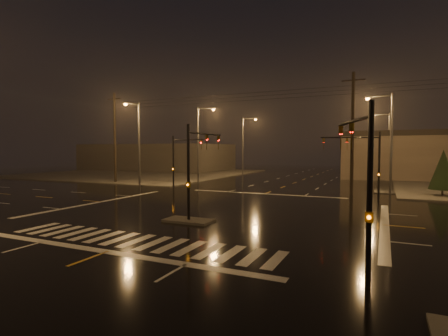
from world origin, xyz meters
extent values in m
plane|color=black|center=(0.00, 0.00, 0.00)|extent=(140.00, 140.00, 0.00)
cube|color=#42403B|center=(-30.00, 30.00, 0.06)|extent=(36.00, 36.00, 0.12)
cube|color=#42403B|center=(0.00, -4.00, 0.07)|extent=(3.00, 1.60, 0.15)
cube|color=beige|center=(0.00, -9.00, 0.01)|extent=(15.00, 2.60, 0.01)
cube|color=beige|center=(0.00, -11.00, 0.01)|extent=(16.00, 0.50, 0.01)
cube|color=beige|center=(0.00, 11.00, 0.01)|extent=(16.00, 0.50, 0.01)
cube|color=#3C3835|center=(-35.00, 42.00, 2.80)|extent=(30.00, 18.00, 5.60)
cylinder|color=black|center=(0.00, -4.00, 3.00)|extent=(0.18, 0.18, 6.00)
cylinder|color=black|center=(0.00, -1.75, 5.50)|extent=(0.12, 4.50, 0.12)
imported|color=#594707|center=(0.00, 0.27, 5.45)|extent=(0.16, 0.20, 1.00)
cube|color=#594707|center=(0.00, -4.00, 2.30)|extent=(0.25, 0.18, 0.35)
cylinder|color=black|center=(10.50, 10.50, 3.00)|extent=(0.18, 0.18, 6.00)
cylinder|color=black|center=(8.15, 9.64, 5.50)|extent=(4.74, 1.82, 0.12)
imported|color=#594707|center=(6.04, 8.88, 5.45)|extent=(0.24, 0.22, 1.00)
cube|color=#594707|center=(10.50, 10.50, 2.30)|extent=(0.25, 0.18, 0.35)
cylinder|color=black|center=(-10.50, 10.50, 3.00)|extent=(0.18, 0.18, 6.00)
cylinder|color=black|center=(-8.15, 9.64, 5.50)|extent=(4.74, 1.82, 0.12)
imported|color=#594707|center=(-6.04, 8.88, 5.45)|extent=(0.24, 0.22, 1.00)
cube|color=#594707|center=(-10.50, 10.50, 2.30)|extent=(0.25, 0.18, 0.35)
cylinder|color=black|center=(10.50, -10.50, 3.00)|extent=(0.18, 0.18, 6.00)
cylinder|color=black|center=(9.82, -8.62, 5.50)|extent=(1.48, 3.80, 0.12)
imported|color=#594707|center=(9.20, -6.93, 5.45)|extent=(0.22, 0.24, 1.00)
cube|color=#594707|center=(10.50, -10.50, 2.30)|extent=(0.25, 0.18, 0.35)
cylinder|color=#38383A|center=(-11.50, 18.00, 5.00)|extent=(0.24, 0.24, 10.00)
cylinder|color=#38383A|center=(-10.30, 18.00, 9.80)|extent=(2.40, 0.14, 0.14)
cube|color=#38383A|center=(-9.20, 18.00, 9.75)|extent=(0.70, 0.30, 0.18)
sphere|color=orange|center=(-9.20, 18.00, 9.62)|extent=(0.32, 0.32, 0.32)
cylinder|color=#38383A|center=(-11.50, 34.00, 5.00)|extent=(0.24, 0.24, 10.00)
cylinder|color=#38383A|center=(-10.30, 34.00, 9.80)|extent=(2.40, 0.14, 0.14)
cube|color=#38383A|center=(-9.20, 34.00, 9.75)|extent=(0.70, 0.30, 0.18)
sphere|color=orange|center=(-9.20, 34.00, 9.62)|extent=(0.32, 0.32, 0.32)
cylinder|color=#38383A|center=(11.50, 16.00, 5.00)|extent=(0.24, 0.24, 10.00)
cylinder|color=#38383A|center=(10.30, 16.00, 9.80)|extent=(2.40, 0.14, 0.14)
cube|color=#38383A|center=(9.20, 16.00, 9.75)|extent=(0.70, 0.30, 0.18)
sphere|color=orange|center=(9.20, 16.00, 9.62)|extent=(0.32, 0.32, 0.32)
cylinder|color=#38383A|center=(11.50, 36.00, 5.00)|extent=(0.24, 0.24, 10.00)
cylinder|color=#38383A|center=(10.30, 36.00, 9.80)|extent=(2.40, 0.14, 0.14)
cube|color=#38383A|center=(9.20, 36.00, 9.75)|extent=(0.70, 0.30, 0.18)
sphere|color=orange|center=(9.20, 36.00, 9.62)|extent=(0.32, 0.32, 0.32)
cylinder|color=#38383A|center=(-16.00, 11.50, 5.00)|extent=(0.24, 0.24, 10.00)
cylinder|color=#38383A|center=(-16.00, 10.30, 9.80)|extent=(0.14, 2.40, 0.14)
cube|color=#38383A|center=(-16.00, 9.20, 9.75)|extent=(0.30, 0.70, 0.18)
sphere|color=orange|center=(-16.00, 9.20, 9.62)|extent=(0.32, 0.32, 0.32)
cylinder|color=black|center=(-22.00, 14.00, 6.00)|extent=(0.32, 0.32, 12.00)
cube|color=black|center=(-22.00, 14.00, 11.20)|extent=(2.20, 0.12, 0.12)
cylinder|color=black|center=(8.00, 14.00, 6.00)|extent=(0.32, 0.32, 12.00)
cube|color=black|center=(8.00, 14.00, 11.20)|extent=(2.20, 0.12, 0.12)
cylinder|color=black|center=(15.95, 15.93, 0.35)|extent=(0.18, 0.18, 0.70)
cone|color=black|center=(15.95, 15.93, 2.59)|extent=(2.42, 2.42, 3.79)
camera|label=1|loc=(10.90, -22.47, 4.44)|focal=28.00mm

